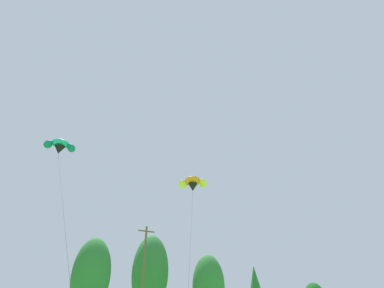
{
  "coord_description": "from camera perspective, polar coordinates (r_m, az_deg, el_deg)",
  "views": [
    {
      "loc": [
        -6.85,
        9.62,
        2.15
      ],
      "look_at": [
        1.39,
        25.3,
        12.39
      ],
      "focal_mm": 28.85,
      "sensor_mm": 36.0,
      "label": 1
    }
  ],
  "objects": [
    {
      "name": "treeline_tree_e",
      "position": [
        47.97,
        -18.16,
        -22.06
      ],
      "size": [
        5.24,
        5.24,
        12.73
      ],
      "color": "#472D19",
      "rests_on": "ground_plane"
    },
    {
      "name": "treeline_tree_f",
      "position": [
        53.59,
        -7.75,
        -22.51
      ],
      "size": [
        5.79,
        5.79,
        14.78
      ],
      "color": "#472D19",
      "rests_on": "ground_plane"
    },
    {
      "name": "treeline_tree_g",
      "position": [
        51.21,
        3.08,
        -24.71
      ],
      "size": [
        4.87,
        4.87,
        11.36
      ],
      "color": "#472D19",
      "rests_on": "ground_plane"
    },
    {
      "name": "utility_pole",
      "position": [
        40.48,
        -9.06,
        -23.27
      ],
      "size": [
        2.2,
        0.26,
        12.83
      ],
      "color": "brown",
      "rests_on": "ground_plane"
    },
    {
      "name": "parafoil_kite_high_teal",
      "position": [
        40.25,
        -23.25,
        -0.41
      ],
      "size": [
        3.85,
        22.82,
        19.67
      ],
      "color": "teal"
    },
    {
      "name": "parafoil_kite_mid_orange",
      "position": [
        35.4,
        0.13,
        -7.37
      ],
      "size": [
        9.36,
        15.46,
        15.09
      ],
      "color": "orange"
    }
  ]
}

